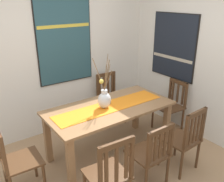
{
  "coord_description": "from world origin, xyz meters",
  "views": [
    {
      "loc": [
        -1.46,
        -1.83,
        2.19
      ],
      "look_at": [
        0.33,
        0.66,
        0.99
      ],
      "focal_mm": 39.05,
      "sensor_mm": 36.0,
      "label": 1
    }
  ],
  "objects_px": {
    "dining_table": "(110,114)",
    "centerpiece_vase": "(104,99)",
    "chair_1": "(171,105)",
    "chair_2": "(16,160)",
    "chair_3": "(151,153)",
    "chair_5": "(110,174)",
    "chair_0": "(184,138)",
    "painting_on_side_wall": "(174,46)",
    "chair_4": "(110,97)",
    "painting_on_back_wall": "(65,42)"
  },
  "relations": [
    {
      "from": "painting_on_side_wall",
      "to": "chair_3",
      "type": "bearing_deg",
      "value": -144.62
    },
    {
      "from": "centerpiece_vase",
      "to": "chair_1",
      "type": "relative_size",
      "value": 0.86
    },
    {
      "from": "dining_table",
      "to": "painting_on_back_wall",
      "type": "height_order",
      "value": "painting_on_back_wall"
    },
    {
      "from": "chair_1",
      "to": "painting_on_side_wall",
      "type": "height_order",
      "value": "painting_on_side_wall"
    },
    {
      "from": "chair_0",
      "to": "chair_5",
      "type": "height_order",
      "value": "chair_5"
    },
    {
      "from": "chair_5",
      "to": "centerpiece_vase",
      "type": "bearing_deg",
      "value": 58.71
    },
    {
      "from": "painting_on_back_wall",
      "to": "painting_on_side_wall",
      "type": "height_order",
      "value": "painting_on_back_wall"
    },
    {
      "from": "chair_0",
      "to": "chair_1",
      "type": "height_order",
      "value": "chair_0"
    },
    {
      "from": "dining_table",
      "to": "chair_2",
      "type": "distance_m",
      "value": 1.33
    },
    {
      "from": "chair_1",
      "to": "chair_3",
      "type": "relative_size",
      "value": 1.0
    },
    {
      "from": "chair_3",
      "to": "painting_on_side_wall",
      "type": "xyz_separation_m",
      "value": [
        1.48,
        1.05,
        0.93
      ]
    },
    {
      "from": "chair_3",
      "to": "chair_4",
      "type": "relative_size",
      "value": 0.96
    },
    {
      "from": "chair_5",
      "to": "painting_on_side_wall",
      "type": "distance_m",
      "value": 2.52
    },
    {
      "from": "chair_2",
      "to": "painting_on_side_wall",
      "type": "xyz_separation_m",
      "value": [
        2.81,
        0.25,
        0.93
      ]
    },
    {
      "from": "centerpiece_vase",
      "to": "chair_1",
      "type": "height_order",
      "value": "centerpiece_vase"
    },
    {
      "from": "chair_4",
      "to": "dining_table",
      "type": "bearing_deg",
      "value": -125.31
    },
    {
      "from": "painting_on_back_wall",
      "to": "chair_4",
      "type": "bearing_deg",
      "value": -22.05
    },
    {
      "from": "chair_1",
      "to": "chair_2",
      "type": "xyz_separation_m",
      "value": [
        -2.58,
        -0.01,
        0.01
      ]
    },
    {
      "from": "chair_4",
      "to": "chair_0",
      "type": "bearing_deg",
      "value": -90.69
    },
    {
      "from": "centerpiece_vase",
      "to": "chair_1",
      "type": "xyz_separation_m",
      "value": [
        1.35,
        -0.02,
        -0.44
      ]
    },
    {
      "from": "centerpiece_vase",
      "to": "chair_4",
      "type": "relative_size",
      "value": 0.84
    },
    {
      "from": "dining_table",
      "to": "chair_5",
      "type": "height_order",
      "value": "chair_5"
    },
    {
      "from": "dining_table",
      "to": "chair_0",
      "type": "bearing_deg",
      "value": -56.15
    },
    {
      "from": "centerpiece_vase",
      "to": "painting_on_side_wall",
      "type": "relative_size",
      "value": 0.69
    },
    {
      "from": "chair_3",
      "to": "chair_2",
      "type": "bearing_deg",
      "value": 148.91
    },
    {
      "from": "chair_4",
      "to": "centerpiece_vase",
      "type": "bearing_deg",
      "value": -129.19
    },
    {
      "from": "centerpiece_vase",
      "to": "chair_0",
      "type": "distance_m",
      "value": 1.16
    },
    {
      "from": "centerpiece_vase",
      "to": "chair_2",
      "type": "relative_size",
      "value": 0.83
    },
    {
      "from": "chair_0",
      "to": "chair_3",
      "type": "xyz_separation_m",
      "value": [
        -0.56,
        0.03,
        -0.02
      ]
    },
    {
      "from": "chair_4",
      "to": "painting_on_side_wall",
      "type": "bearing_deg",
      "value": -34.48
    },
    {
      "from": "chair_0",
      "to": "chair_1",
      "type": "relative_size",
      "value": 1.05
    },
    {
      "from": "chair_2",
      "to": "painting_on_back_wall",
      "type": "relative_size",
      "value": 0.68
    },
    {
      "from": "chair_3",
      "to": "dining_table",
      "type": "bearing_deg",
      "value": 90.8
    },
    {
      "from": "chair_3",
      "to": "centerpiece_vase",
      "type": "bearing_deg",
      "value": 96.71
    },
    {
      "from": "painting_on_back_wall",
      "to": "dining_table",
      "type": "bearing_deg",
      "value": -85.29
    },
    {
      "from": "dining_table",
      "to": "centerpiece_vase",
      "type": "distance_m",
      "value": 0.27
    },
    {
      "from": "dining_table",
      "to": "chair_4",
      "type": "relative_size",
      "value": 1.96
    },
    {
      "from": "dining_table",
      "to": "chair_5",
      "type": "distance_m",
      "value": 1.05
    },
    {
      "from": "chair_3",
      "to": "painting_on_back_wall",
      "type": "relative_size",
      "value": 0.65
    },
    {
      "from": "chair_2",
      "to": "chair_1",
      "type": "bearing_deg",
      "value": 0.16
    },
    {
      "from": "centerpiece_vase",
      "to": "chair_4",
      "type": "bearing_deg",
      "value": 50.81
    },
    {
      "from": "centerpiece_vase",
      "to": "chair_3",
      "type": "xyz_separation_m",
      "value": [
        0.1,
        -0.83,
        -0.44
      ]
    },
    {
      "from": "dining_table",
      "to": "chair_1",
      "type": "bearing_deg",
      "value": -0.87
    },
    {
      "from": "centerpiece_vase",
      "to": "chair_3",
      "type": "relative_size",
      "value": 0.87
    },
    {
      "from": "centerpiece_vase",
      "to": "chair_5",
      "type": "distance_m",
      "value": 1.08
    },
    {
      "from": "painting_on_back_wall",
      "to": "painting_on_side_wall",
      "type": "relative_size",
      "value": 1.22
    },
    {
      "from": "dining_table",
      "to": "chair_1",
      "type": "xyz_separation_m",
      "value": [
        1.27,
        -0.02,
        -0.19
      ]
    },
    {
      "from": "chair_1",
      "to": "chair_4",
      "type": "bearing_deg",
      "value": 127.98
    },
    {
      "from": "chair_0",
      "to": "chair_3",
      "type": "bearing_deg",
      "value": 176.76
    },
    {
      "from": "chair_0",
      "to": "chair_1",
      "type": "bearing_deg",
      "value": 50.47
    }
  ]
}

